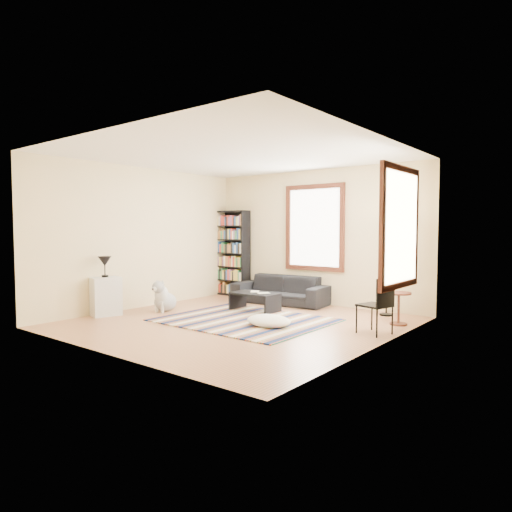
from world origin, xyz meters
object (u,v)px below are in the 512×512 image
Objects in this scene: sofa at (281,290)px; floor_cushion at (269,321)px; folding_chair at (375,305)px; coffee_table at (255,302)px; floor_lamp at (387,265)px; bookshelf at (232,253)px; side_table at (399,309)px; dog at (165,296)px; white_cabinet at (105,296)px.

floor_cushion is at bearing -65.51° from sofa.
folding_chair is (1.54, 0.58, 0.33)m from floor_cushion.
floor_lamp is (2.13, 1.17, 0.75)m from coffee_table.
floor_lamp reaches higher than sofa.
bookshelf is 2.22× the size of coffee_table.
side_table is at bearing -10.72° from bookshelf.
dog is (0.39, -2.38, -0.70)m from bookshelf.
sofa is at bearing 168.61° from side_table.
white_cabinet is at bearing -141.83° from floor_lamp.
bookshelf is at bearing 102.44° from white_cabinet.
folding_chair is at bearing 20.65° from floor_cushion.
floor_lamp is at bearing 126.05° from side_table.
sofa is at bearing 167.55° from folding_chair.
coffee_table is 0.48× the size of floor_lamp.
sofa is at bearing 48.95° from dog.
bookshelf is (-1.60, 0.27, 0.71)m from sofa.
sofa is 2.23× the size of coffee_table.
floor_cushion is at bearing 35.15° from white_cabinet.
side_table is (1.59, 1.43, 0.17)m from floor_cushion.
sofa reaches higher than coffee_table.
folding_chair reaches higher than floor_cushion.
bookshelf reaches higher than white_cabinet.
floor_lamp is (1.12, 2.08, 0.83)m from floor_cushion.
dog is at bearing -142.62° from coffee_table.
sofa is 2.31m from floor_cushion.
folding_chair is at bearing -0.94° from dog.
dog is (-3.92, -0.71, -0.13)m from folding_chair.
bookshelf is at bearing 173.72° from folding_chair.
dog is (0.53, 0.95, -0.05)m from white_cabinet.
bookshelf is at bearing 140.86° from floor_cushion.
folding_chair is at bearing -21.18° from bookshelf.
sofa is at bearing 98.01° from coffee_table.
side_table is 0.77× the size of white_cabinet.
sofa is 3.05m from folding_chair.
floor_lamp reaches higher than white_cabinet.
white_cabinet reaches higher than side_table.
coffee_table is at bearing -172.52° from folding_chair.
coffee_table is 1.37m from floor_cushion.
folding_chair is (0.43, -1.50, -0.50)m from floor_lamp.
coffee_table is at bearing -168.90° from side_table.
white_cabinet is at bearing -92.34° from bookshelf.
white_cabinet is (-4.02, -3.16, -0.58)m from floor_lamp.
floor_lamp is 1.05m from side_table.
sofa is 2.33× the size of folding_chair.
white_cabinet is 1.18× the size of dog.
sofa is 1.77m from bookshelf.
white_cabinet reaches higher than floor_cushion.
bookshelf is 3.40m from white_cabinet.
side_table is 4.26m from dog.
bookshelf is 2.61× the size of floor_cushion.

